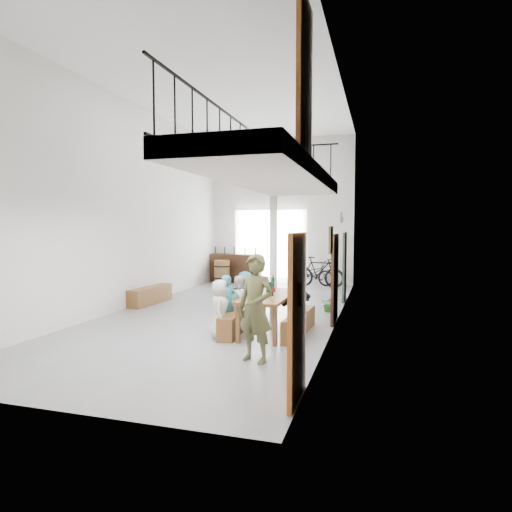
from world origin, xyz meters
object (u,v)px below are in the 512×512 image
(serving_counter, at_px, (235,268))
(bicycle_near, at_px, (311,273))
(tasting_table, at_px, (269,299))
(oak_barrel, at_px, (222,272))
(side_bench, at_px, (150,295))
(bench_inner, at_px, (237,320))
(host_standing, at_px, (256,308))

(serving_counter, bearing_deg, bicycle_near, 7.51)
(tasting_table, bearing_deg, oak_barrel, 118.37)
(side_bench, xyz_separation_m, oak_barrel, (0.42, 4.57, 0.20))
(tasting_table, relative_size, side_bench, 1.21)
(bench_inner, height_order, side_bench, side_bench)
(side_bench, height_order, oak_barrel, oak_barrel)
(tasting_table, relative_size, bench_inner, 1.07)
(bench_inner, bearing_deg, oak_barrel, 108.96)
(oak_barrel, relative_size, host_standing, 0.51)
(tasting_table, bearing_deg, bench_inner, -179.35)
(side_bench, xyz_separation_m, host_standing, (4.28, -4.11, 0.63))
(serving_counter, height_order, host_standing, host_standing)
(bench_inner, bearing_deg, host_standing, -67.14)
(host_standing, relative_size, bicycle_near, 1.01)
(oak_barrel, relative_size, serving_counter, 0.43)
(bench_inner, xyz_separation_m, bicycle_near, (0.42, 7.31, 0.23))
(host_standing, distance_m, bicycle_near, 9.17)
(side_bench, height_order, bicycle_near, bicycle_near)
(bench_inner, height_order, serving_counter, serving_counter)
(serving_counter, relative_size, host_standing, 1.19)
(bench_inner, relative_size, oak_barrel, 2.20)
(tasting_table, distance_m, serving_counter, 8.07)
(tasting_table, height_order, serving_counter, serving_counter)
(bicycle_near, bearing_deg, tasting_table, -165.39)
(tasting_table, distance_m, bench_inner, 0.84)
(bench_inner, distance_m, bicycle_near, 7.33)
(serving_counter, relative_size, bicycle_near, 1.20)
(serving_counter, bearing_deg, bench_inner, -61.87)
(tasting_table, height_order, oak_barrel, oak_barrel)
(host_standing, bearing_deg, side_bench, 155.06)
(bench_inner, relative_size, bicycle_near, 1.13)
(bench_inner, bearing_deg, bicycle_near, 82.57)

